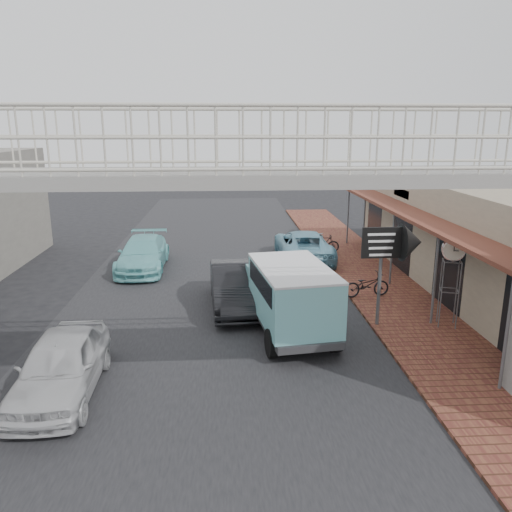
{
  "coord_description": "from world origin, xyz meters",
  "views": [
    {
      "loc": [
        0.58,
        -13.11,
        6.01
      ],
      "look_at": [
        1.58,
        3.07,
        1.8
      ],
      "focal_mm": 35.0,
      "sensor_mm": 36.0,
      "label": 1
    }
  ],
  "objects": [
    {
      "name": "angkot_far",
      "position": [
        -3.01,
        8.03,
        0.69
      ],
      "size": [
        1.98,
        4.76,
        1.38
      ],
      "primitive_type": "imported",
      "rotation": [
        0.0,
        0.0,
        0.01
      ],
      "color": "#77CCCF",
      "rests_on": "ground"
    },
    {
      "name": "sidewalk",
      "position": [
        6.5,
        3.0,
        0.05
      ],
      "size": [
        3.0,
        40.0,
        0.1
      ],
      "primitive_type": "cube",
      "color": "brown",
      "rests_on": "ground"
    },
    {
      "name": "road_strip",
      "position": [
        0.0,
        0.0,
        0.01
      ],
      "size": [
        10.0,
        60.0,
        0.01
      ],
      "primitive_type": "cube",
      "color": "black",
      "rests_on": "ground"
    },
    {
      "name": "arrow_sign",
      "position": [
        5.98,
        1.0,
        2.65
      ],
      "size": [
        1.82,
        1.15,
        3.16
      ],
      "rotation": [
        0.0,
        0.0,
        0.01
      ],
      "color": "#59595B",
      "rests_on": "sidewalk"
    },
    {
      "name": "angkot_curb",
      "position": [
        4.14,
        9.12,
        0.7
      ],
      "size": [
        2.37,
        5.07,
        1.4
      ],
      "primitive_type": "imported",
      "rotation": [
        0.0,
        0.0,
        3.13
      ],
      "color": "#6EAAC0",
      "rests_on": "ground"
    },
    {
      "name": "ground",
      "position": [
        0.0,
        0.0,
        0.0
      ],
      "size": [
        120.0,
        120.0,
        0.0
      ],
      "primitive_type": "plane",
      "color": "black",
      "rests_on": "ground"
    },
    {
      "name": "street_clock",
      "position": [
        7.29,
        0.8,
        2.36
      ],
      "size": [
        0.7,
        0.65,
        2.73
      ],
      "rotation": [
        0.0,
        0.0,
        -0.31
      ],
      "color": "#59595B",
      "rests_on": "sidewalk"
    },
    {
      "name": "angkot_van",
      "position": [
        2.45,
        0.7,
        1.37
      ],
      "size": [
        2.53,
        4.61,
        2.15
      ],
      "rotation": [
        0.0,
        0.0,
        0.14
      ],
      "color": "black",
      "rests_on": "ground"
    },
    {
      "name": "motorcycle_far",
      "position": [
        5.3,
        10.08,
        0.55
      ],
      "size": [
        1.5,
        0.44,
        0.9
      ],
      "primitive_type": "imported",
      "rotation": [
        0.0,
        0.0,
        1.56
      ],
      "color": "black",
      "rests_on": "sidewalk"
    },
    {
      "name": "shophouse_row",
      "position": [
        10.97,
        4.0,
        2.01
      ],
      "size": [
        7.2,
        18.0,
        4.0
      ],
      "color": "gray",
      "rests_on": "ground"
    },
    {
      "name": "motorcycle_near",
      "position": [
        5.58,
        3.59,
        0.54
      ],
      "size": [
        1.74,
        0.81,
        0.88
      ],
      "primitive_type": "imported",
      "rotation": [
        0.0,
        0.0,
        1.71
      ],
      "color": "black",
      "rests_on": "sidewalk"
    },
    {
      "name": "footbridge",
      "position": [
        0.0,
        -4.0,
        3.18
      ],
      "size": [
        16.4,
        2.4,
        6.34
      ],
      "color": "gray",
      "rests_on": "ground"
    },
    {
      "name": "white_hatchback",
      "position": [
        -3.24,
        -2.42,
        0.71
      ],
      "size": [
        1.78,
        4.19,
        1.41
      ],
      "primitive_type": "imported",
      "rotation": [
        0.0,
        0.0,
        0.03
      ],
      "color": "silver",
      "rests_on": "ground"
    },
    {
      "name": "dark_sedan",
      "position": [
        0.86,
        3.07,
        0.74
      ],
      "size": [
        1.84,
        4.59,
        1.48
      ],
      "primitive_type": "imported",
      "rotation": [
        0.0,
        0.0,
        0.06
      ],
      "color": "black",
      "rests_on": "ground"
    }
  ]
}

